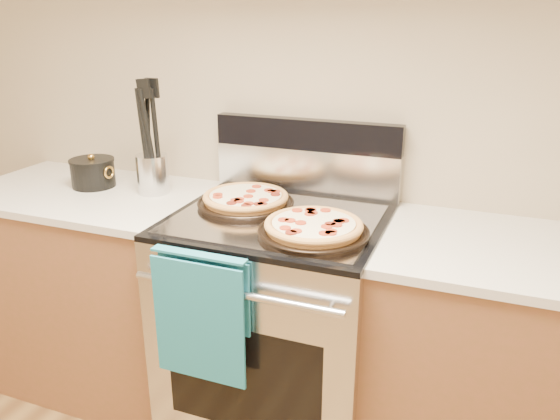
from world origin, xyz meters
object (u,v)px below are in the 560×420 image
(pepperoni_pizza_back, at_px, (246,200))
(saucepan, at_px, (93,174))
(utensil_crock, at_px, (153,174))
(range_body, at_px, (279,330))
(pepperoni_pizza_front, at_px, (314,228))

(pepperoni_pizza_back, distance_m, saucepan, 0.73)
(pepperoni_pizza_back, distance_m, utensil_crock, 0.45)
(utensil_crock, relative_size, saucepan, 0.89)
(range_body, bearing_deg, pepperoni_pizza_back, 160.86)
(pepperoni_pizza_back, bearing_deg, pepperoni_pizza_front, -29.28)
(range_body, xyz_separation_m, saucepan, (-0.88, 0.09, 0.52))
(saucepan, bearing_deg, range_body, -5.72)
(pepperoni_pizza_front, height_order, saucepan, saucepan)
(pepperoni_pizza_front, height_order, utensil_crock, utensil_crock)
(range_body, bearing_deg, pepperoni_pizza_front, -36.86)
(utensil_crock, bearing_deg, range_body, -10.07)
(pepperoni_pizza_front, relative_size, utensil_crock, 2.25)
(pepperoni_pizza_back, xyz_separation_m, saucepan, (-0.73, 0.04, 0.02))
(pepperoni_pizza_back, bearing_deg, utensil_crock, 173.23)
(range_body, xyz_separation_m, utensil_crock, (-0.59, 0.11, 0.54))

